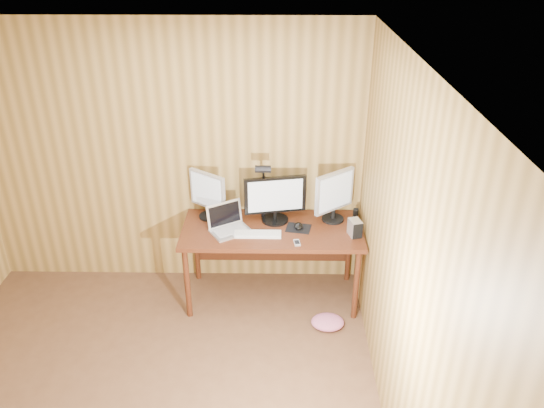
{
  "coord_description": "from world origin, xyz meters",
  "views": [
    {
      "loc": [
        0.99,
        -2.43,
        3.13
      ],
      "look_at": [
        0.93,
        1.58,
        1.02
      ],
      "focal_mm": 35.0,
      "sensor_mm": 36.0,
      "label": 1
    }
  ],
  "objects_px": {
    "monitor_left": "(208,194)",
    "desk_lamp": "(263,183)",
    "mouse": "(298,226)",
    "phone": "(297,243)",
    "hard_drive": "(355,228)",
    "monitor_center": "(275,199)",
    "laptop": "(228,224)",
    "keyboard": "(257,234)",
    "monitor_right": "(334,195)",
    "speaker": "(356,215)",
    "desk": "(272,236)"
  },
  "relations": [
    {
      "from": "monitor_right",
      "to": "keyboard",
      "type": "relative_size",
      "value": 1.12
    },
    {
      "from": "mouse",
      "to": "phone",
      "type": "height_order",
      "value": "mouse"
    },
    {
      "from": "desk",
      "to": "speaker",
      "type": "relative_size",
      "value": 13.47
    },
    {
      "from": "laptop",
      "to": "phone",
      "type": "bearing_deg",
      "value": -51.66
    },
    {
      "from": "monitor_center",
      "to": "phone",
      "type": "xyz_separation_m",
      "value": [
        0.19,
        -0.39,
        -0.22
      ]
    },
    {
      "from": "hard_drive",
      "to": "speaker",
      "type": "relative_size",
      "value": 1.28
    },
    {
      "from": "mouse",
      "to": "hard_drive",
      "type": "height_order",
      "value": "hard_drive"
    },
    {
      "from": "mouse",
      "to": "hard_drive",
      "type": "distance_m",
      "value": 0.5
    },
    {
      "from": "laptop",
      "to": "speaker",
      "type": "distance_m",
      "value": 1.16
    },
    {
      "from": "desk",
      "to": "monitor_left",
      "type": "distance_m",
      "value": 0.7
    },
    {
      "from": "desk",
      "to": "speaker",
      "type": "xyz_separation_m",
      "value": [
        0.76,
        0.08,
        0.18
      ]
    },
    {
      "from": "monitor_center",
      "to": "hard_drive",
      "type": "bearing_deg",
      "value": -30.44
    },
    {
      "from": "monitor_right",
      "to": "phone",
      "type": "bearing_deg",
      "value": -167.31
    },
    {
      "from": "mouse",
      "to": "phone",
      "type": "distance_m",
      "value": 0.25
    },
    {
      "from": "desk",
      "to": "mouse",
      "type": "distance_m",
      "value": 0.28
    },
    {
      "from": "mouse",
      "to": "speaker",
      "type": "xyz_separation_m",
      "value": [
        0.52,
        0.15,
        0.04
      ]
    },
    {
      "from": "monitor_left",
      "to": "monitor_right",
      "type": "bearing_deg",
      "value": 33.74
    },
    {
      "from": "monitor_center",
      "to": "monitor_left",
      "type": "bearing_deg",
      "value": 163.92
    },
    {
      "from": "monitor_left",
      "to": "keyboard",
      "type": "relative_size",
      "value": 1.05
    },
    {
      "from": "monitor_left",
      "to": "desk_lamp",
      "type": "distance_m",
      "value": 0.52
    },
    {
      "from": "keyboard",
      "to": "speaker",
      "type": "distance_m",
      "value": 0.93
    },
    {
      "from": "desk_lamp",
      "to": "monitor_center",
      "type": "bearing_deg",
      "value": 8.95
    },
    {
      "from": "keyboard",
      "to": "desk_lamp",
      "type": "xyz_separation_m",
      "value": [
        0.05,
        0.28,
        0.36
      ]
    },
    {
      "from": "monitor_right",
      "to": "mouse",
      "type": "distance_m",
      "value": 0.43
    },
    {
      "from": "desk",
      "to": "keyboard",
      "type": "distance_m",
      "value": 0.27
    },
    {
      "from": "monitor_left",
      "to": "hard_drive",
      "type": "bearing_deg",
      "value": 22.36
    },
    {
      "from": "desk",
      "to": "keyboard",
      "type": "xyz_separation_m",
      "value": [
        -0.13,
        -0.19,
        0.13
      ]
    },
    {
      "from": "mouse",
      "to": "desk_lamp",
      "type": "distance_m",
      "value": 0.49
    },
    {
      "from": "monitor_left",
      "to": "monitor_center",
      "type": "bearing_deg",
      "value": 30.2
    },
    {
      "from": "monitor_left",
      "to": "speaker",
      "type": "bearing_deg",
      "value": 33.8
    },
    {
      "from": "laptop",
      "to": "desk_lamp",
      "type": "xyz_separation_m",
      "value": [
        0.31,
        0.19,
        0.31
      ]
    },
    {
      "from": "monitor_right",
      "to": "laptop",
      "type": "relative_size",
      "value": 1.15
    },
    {
      "from": "mouse",
      "to": "speaker",
      "type": "bearing_deg",
      "value": 29.76
    },
    {
      "from": "monitor_right",
      "to": "keyboard",
      "type": "height_order",
      "value": "monitor_right"
    },
    {
      "from": "hard_drive",
      "to": "desk",
      "type": "bearing_deg",
      "value": 150.5
    },
    {
      "from": "desk",
      "to": "mouse",
      "type": "xyz_separation_m",
      "value": [
        0.23,
        -0.07,
        0.15
      ]
    },
    {
      "from": "hard_drive",
      "to": "monitor_center",
      "type": "bearing_deg",
      "value": 144.9
    },
    {
      "from": "desk_lamp",
      "to": "mouse",
      "type": "bearing_deg",
      "value": -6.9
    },
    {
      "from": "monitor_left",
      "to": "desk_lamp",
      "type": "height_order",
      "value": "desk_lamp"
    },
    {
      "from": "desk",
      "to": "desk_lamp",
      "type": "height_order",
      "value": "desk_lamp"
    },
    {
      "from": "monitor_center",
      "to": "desk_lamp",
      "type": "height_order",
      "value": "desk_lamp"
    },
    {
      "from": "monitor_center",
      "to": "speaker",
      "type": "height_order",
      "value": "monitor_center"
    },
    {
      "from": "keyboard",
      "to": "mouse",
      "type": "relative_size",
      "value": 3.65
    },
    {
      "from": "monitor_right",
      "to": "laptop",
      "type": "bearing_deg",
      "value": 153.82
    },
    {
      "from": "laptop",
      "to": "phone",
      "type": "distance_m",
      "value": 0.64
    },
    {
      "from": "keyboard",
      "to": "hard_drive",
      "type": "height_order",
      "value": "hard_drive"
    },
    {
      "from": "laptop",
      "to": "keyboard",
      "type": "xyz_separation_m",
      "value": [
        0.26,
        -0.09,
        -0.05
      ]
    },
    {
      "from": "monitor_left",
      "to": "speaker",
      "type": "xyz_separation_m",
      "value": [
        1.34,
        -0.04,
        -0.18
      ]
    },
    {
      "from": "desk_lamp",
      "to": "laptop",
      "type": "bearing_deg",
      "value": -128.52
    },
    {
      "from": "keyboard",
      "to": "desk_lamp",
      "type": "relative_size",
      "value": 0.71
    }
  ]
}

